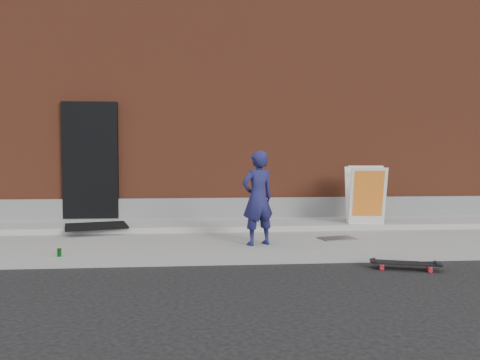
{
  "coord_description": "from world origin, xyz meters",
  "views": [
    {
      "loc": [
        -0.48,
        -6.28,
        1.49
      ],
      "look_at": [
        0.12,
        0.8,
        1.12
      ],
      "focal_mm": 35.0,
      "sensor_mm": 36.0,
      "label": 1
    }
  ],
  "objects": [
    {
      "name": "pizza_sign",
      "position": [
        2.51,
        1.98,
        0.78
      ],
      "size": [
        0.73,
        0.83,
        1.06
      ],
      "color": "silver",
      "rests_on": "apron"
    },
    {
      "name": "child",
      "position": [
        0.37,
        0.65,
        0.86
      ],
      "size": [
        0.61,
        0.51,
        1.41
      ],
      "primitive_type": "imported",
      "rotation": [
        0.0,
        0.0,
        3.53
      ],
      "color": "#1A1B4A",
      "rests_on": "sidewalk"
    },
    {
      "name": "sidewalk",
      "position": [
        0.0,
        1.5,
        0.07
      ],
      "size": [
        20.0,
        3.0,
        0.15
      ],
      "primitive_type": "cube",
      "color": "gray",
      "rests_on": "ground"
    },
    {
      "name": "doormat",
      "position": [
        -2.3,
        2.0,
        0.26
      ],
      "size": [
        1.21,
        1.07,
        0.03
      ],
      "primitive_type": "cube",
      "rotation": [
        0.0,
        0.0,
        0.27
      ],
      "color": "black",
      "rests_on": "apron"
    },
    {
      "name": "skateboard",
      "position": [
        2.18,
        -0.44,
        0.08
      ],
      "size": [
        0.88,
        0.47,
        0.1
      ],
      "color": "red",
      "rests_on": "ground"
    },
    {
      "name": "building",
      "position": [
        -0.0,
        6.99,
        2.5
      ],
      "size": [
        20.0,
        8.1,
        5.0
      ],
      "color": "brown",
      "rests_on": "ground"
    },
    {
      "name": "soda_can",
      "position": [
        -2.36,
        0.05,
        0.2
      ],
      "size": [
        0.07,
        0.07,
        0.11
      ],
      "primitive_type": "cylinder",
      "rotation": [
        0.0,
        0.0,
        -0.25
      ],
      "color": "#177722",
      "rests_on": "sidewalk"
    },
    {
      "name": "ground",
      "position": [
        0.0,
        0.0,
        0.0
      ],
      "size": [
        80.0,
        80.0,
        0.0
      ],
      "primitive_type": "plane",
      "color": "black",
      "rests_on": "ground"
    },
    {
      "name": "apron",
      "position": [
        0.0,
        2.4,
        0.2
      ],
      "size": [
        20.0,
        1.2,
        0.1
      ],
      "primitive_type": "cube",
      "color": "gray",
      "rests_on": "sidewalk"
    },
    {
      "name": "utility_plate",
      "position": [
        1.71,
        1.03,
        0.16
      ],
      "size": [
        0.63,
        0.48,
        0.02
      ],
      "primitive_type": "cube",
      "rotation": [
        0.0,
        0.0,
        0.23
      ],
      "color": "#5C5C61",
      "rests_on": "sidewalk"
    }
  ]
}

